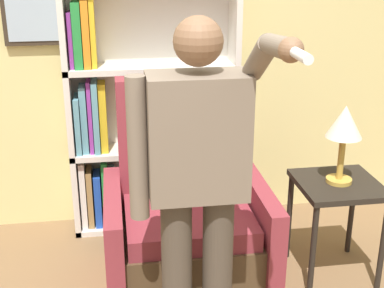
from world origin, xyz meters
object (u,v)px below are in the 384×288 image
Objects in this scene: bookcase at (135,114)px; side_table at (337,197)px; person_standing at (198,177)px; table_lamp at (344,127)px; armchair at (186,223)px.

side_table is at bearing -35.14° from bookcase.
side_table is (1.20, -0.84, -0.33)m from bookcase.
bookcase is 1.05× the size of person_standing.
bookcase is 3.73× the size of table_lamp.
side_table is 0.46m from table_lamp.
armchair is 0.72× the size of person_standing.
person_standing is 1.23m from side_table.
armchair is (0.26, -0.76, -0.49)m from bookcase.
bookcase is at bearing 144.86° from table_lamp.
bookcase is 1.47m from table_lamp.
person_standing is (-0.04, -0.68, 0.62)m from armchair.
table_lamp is at bearing -35.14° from bookcase.
table_lamp is at bearing 31.53° from person_standing.
table_lamp is (1.20, -0.84, 0.12)m from bookcase.
armchair is 1.95× the size of side_table.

